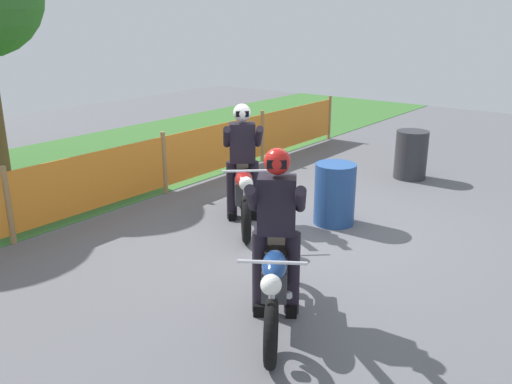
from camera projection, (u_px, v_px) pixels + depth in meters
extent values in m
cube|color=#5B5B60|center=(298.00, 230.00, 7.50)|extent=(24.00, 24.00, 0.02)
cube|color=#386B2D|center=(76.00, 168.00, 10.56)|extent=(24.00, 5.14, 0.01)
cylinder|color=#997547|center=(8.00, 206.00, 6.87)|extent=(0.08, 0.08, 1.05)
cylinder|color=#997547|center=(164.00, 163.00, 8.90)|extent=(0.08, 0.08, 1.05)
cylinder|color=#997547|center=(262.00, 136.00, 10.93)|extent=(0.08, 0.08, 1.05)
cylinder|color=#997547|center=(329.00, 118.00, 12.96)|extent=(0.08, 0.08, 1.05)
cube|color=orange|center=(96.00, 180.00, 7.88)|extent=(2.62, 0.02, 0.85)
cube|color=orange|center=(218.00, 147.00, 9.91)|extent=(2.62, 0.02, 0.85)
cube|color=orange|center=(299.00, 125.00, 11.94)|extent=(2.62, 0.02, 0.85)
torus|color=black|center=(271.00, 333.00, 4.49)|extent=(0.57, 0.42, 0.61)
cylinder|color=silver|center=(271.00, 333.00, 4.49)|extent=(0.14, 0.12, 0.13)
torus|color=black|center=(278.00, 263.00, 5.76)|extent=(0.57, 0.42, 0.61)
cylinder|color=silver|center=(278.00, 263.00, 5.76)|extent=(0.14, 0.12, 0.13)
cube|color=#38383D|center=(275.00, 275.00, 5.11)|extent=(0.61, 0.51, 0.31)
ellipsoid|color=navy|center=(274.00, 265.00, 4.84)|extent=(0.54, 0.47, 0.21)
cube|color=black|center=(277.00, 247.00, 5.28)|extent=(0.57, 0.47, 0.10)
cube|color=silver|center=(278.00, 234.00, 5.65)|extent=(0.37, 0.32, 0.04)
cylinder|color=silver|center=(272.00, 300.00, 4.45)|extent=(0.22, 0.17, 0.55)
sphere|color=white|center=(271.00, 285.00, 4.24)|extent=(0.24, 0.24, 0.17)
cylinder|color=silver|center=(272.00, 262.00, 4.39)|extent=(0.34, 0.50, 0.03)
cylinder|color=silver|center=(289.00, 283.00, 5.45)|extent=(0.48, 0.34, 0.07)
torus|color=black|center=(246.00, 219.00, 6.98)|extent=(0.55, 0.51, 0.64)
cylinder|color=silver|center=(246.00, 219.00, 6.98)|extent=(0.14, 0.14, 0.14)
torus|color=black|center=(241.00, 187.00, 8.30)|extent=(0.55, 0.51, 0.64)
cylinder|color=silver|center=(241.00, 187.00, 8.30)|extent=(0.14, 0.14, 0.14)
cube|color=#38383D|center=(243.00, 189.00, 7.63)|extent=(0.61, 0.58, 0.32)
ellipsoid|color=maroon|center=(244.00, 179.00, 7.35)|extent=(0.55, 0.52, 0.22)
cube|color=black|center=(242.00, 171.00, 7.81)|extent=(0.56, 0.54, 0.10)
cube|color=silver|center=(241.00, 166.00, 8.20)|extent=(0.37, 0.36, 0.04)
cylinder|color=silver|center=(246.00, 197.00, 6.95)|extent=(0.21, 0.20, 0.57)
sphere|color=white|center=(246.00, 184.00, 6.72)|extent=(0.25, 0.25, 0.18)
cylinder|color=silver|center=(245.00, 171.00, 6.88)|extent=(0.42, 0.47, 0.03)
cylinder|color=silver|center=(252.00, 198.00, 8.00)|extent=(0.46, 0.42, 0.07)
cylinder|color=black|center=(292.00, 274.00, 5.25)|extent=(0.21, 0.21, 0.86)
cube|color=black|center=(291.00, 307.00, 5.37)|extent=(0.28, 0.23, 0.12)
cylinder|color=black|center=(260.00, 272.00, 5.28)|extent=(0.21, 0.21, 0.86)
cube|color=black|center=(260.00, 306.00, 5.39)|extent=(0.28, 0.23, 0.12)
cube|color=black|center=(277.00, 205.00, 5.05)|extent=(0.40, 0.43, 0.56)
cylinder|color=black|center=(300.00, 199.00, 4.82)|extent=(0.46, 0.35, 0.38)
cylinder|color=black|center=(252.00, 198.00, 4.85)|extent=(0.46, 0.35, 0.38)
sphere|color=red|center=(277.00, 161.00, 4.91)|extent=(0.35, 0.35, 0.25)
cube|color=black|center=(277.00, 164.00, 4.82)|extent=(0.12, 0.17, 0.08)
cube|color=#1E232D|center=(278.00, 195.00, 5.19)|extent=(0.29, 0.32, 0.40)
cylinder|color=black|center=(254.00, 190.00, 7.81)|extent=(0.21, 0.21, 0.86)
cube|color=black|center=(254.00, 214.00, 7.92)|extent=(0.27, 0.26, 0.12)
cylinder|color=black|center=(232.00, 191.00, 7.79)|extent=(0.21, 0.21, 0.86)
cube|color=black|center=(232.00, 214.00, 7.90)|extent=(0.27, 0.26, 0.12)
cube|color=black|center=(242.00, 143.00, 7.58)|extent=(0.42, 0.43, 0.56)
cylinder|color=black|center=(259.00, 137.00, 7.38)|extent=(0.43, 0.40, 0.38)
cylinder|color=black|center=(227.00, 137.00, 7.35)|extent=(0.43, 0.40, 0.38)
sphere|color=white|center=(242.00, 113.00, 7.45)|extent=(0.35, 0.35, 0.25)
cube|color=black|center=(242.00, 114.00, 7.35)|extent=(0.14, 0.15, 0.08)
cube|color=brown|center=(242.00, 137.00, 7.73)|extent=(0.31, 0.32, 0.40)
cylinder|color=navy|center=(335.00, 194.00, 7.60)|extent=(0.58, 0.58, 0.88)
cylinder|color=#2D2D33|center=(411.00, 155.00, 9.79)|extent=(0.58, 0.58, 0.88)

